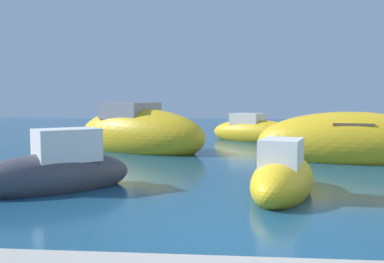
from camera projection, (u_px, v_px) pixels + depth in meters
ground at (238, 238)px, 5.94m from camera, size 80.00×80.00×0.00m
moored_boat_0 at (57, 171)px, 9.16m from camera, size 3.42×3.07×1.58m
moored_boat_1 at (254, 132)px, 20.28m from camera, size 4.72×3.87×1.64m
moored_boat_2 at (139, 134)px, 16.36m from camera, size 6.25×4.78×2.36m
moored_boat_6 at (283, 178)px, 8.66m from camera, size 2.02×3.33×1.43m
moored_boat_7 at (350, 143)px, 13.64m from camera, size 6.30×3.34×2.05m
moored_boat_8 at (120, 131)px, 22.11m from camera, size 3.78×1.83×1.24m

